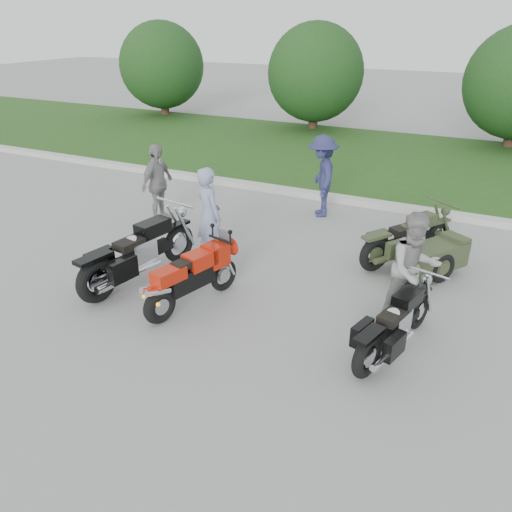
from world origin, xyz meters
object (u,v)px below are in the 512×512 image
at_px(cruiser_sidecar, 420,250).
at_px(person_grey, 414,269).
at_px(sportbike_red, 191,277).
at_px(person_stripe, 209,215).
at_px(person_denim, 322,177).
at_px(person_back, 157,184).
at_px(cruiser_left, 136,256).
at_px(cruiser_right, 393,328).

xyz_separation_m(cruiser_sidecar, person_grey, (0.12, -1.72, 0.45)).
relative_size(sportbike_red, person_stripe, 1.04).
height_order(person_denim, person_back, person_denim).
distance_m(cruiser_left, person_grey, 4.45).
relative_size(sportbike_red, person_grey, 1.08).
distance_m(person_grey, person_denim, 4.44).
bearing_deg(person_denim, person_stripe, -44.95).
relative_size(cruiser_left, person_back, 1.47).
bearing_deg(cruiser_sidecar, person_denim, 177.35).
bearing_deg(cruiser_right, cruiser_sidecar, 107.52).
xyz_separation_m(cruiser_right, person_grey, (0.04, 0.94, 0.45)).
bearing_deg(person_stripe, cruiser_left, 95.19).
relative_size(cruiser_sidecar, person_back, 1.20).
bearing_deg(cruiser_right, cruiser_left, -165.90).
bearing_deg(sportbike_red, person_stripe, 126.69).
height_order(cruiser_sidecar, person_denim, person_denim).
relative_size(sportbike_red, person_back, 1.07).
xyz_separation_m(cruiser_right, person_denim, (-2.58, 4.52, 0.51)).
bearing_deg(cruiser_right, person_stripe, 174.44).
xyz_separation_m(cruiser_left, person_grey, (4.36, 0.81, 0.35)).
bearing_deg(person_back, person_stripe, -121.54).
distance_m(cruiser_right, cruiser_sidecar, 2.66).
xyz_separation_m(cruiser_sidecar, person_back, (-5.58, -0.02, 0.46)).
distance_m(sportbike_red, cruiser_sidecar, 4.09).
distance_m(cruiser_sidecar, person_stripe, 3.80).
distance_m(cruiser_right, person_grey, 1.04).
relative_size(cruiser_sidecar, person_grey, 1.22).
relative_size(person_stripe, person_grey, 1.04).
height_order(cruiser_right, person_grey, person_grey).
bearing_deg(person_denim, person_grey, 10.20).
relative_size(cruiser_sidecar, person_stripe, 1.16).
relative_size(cruiser_left, person_stripe, 1.43).
height_order(cruiser_left, person_stripe, person_stripe).
xyz_separation_m(cruiser_left, cruiser_sidecar, (4.24, 2.53, -0.10)).
bearing_deg(person_back, cruiser_left, -152.38).
bearing_deg(person_stripe, person_back, 1.54).
height_order(person_stripe, person_denim, person_denim).
xyz_separation_m(cruiser_sidecar, person_denim, (-2.50, 1.87, 0.51)).
height_order(cruiser_sidecar, person_grey, person_grey).
distance_m(person_grey, person_back, 5.95).
xyz_separation_m(cruiser_left, person_back, (-1.34, 2.51, 0.36)).
relative_size(sportbike_red, cruiser_right, 0.92).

